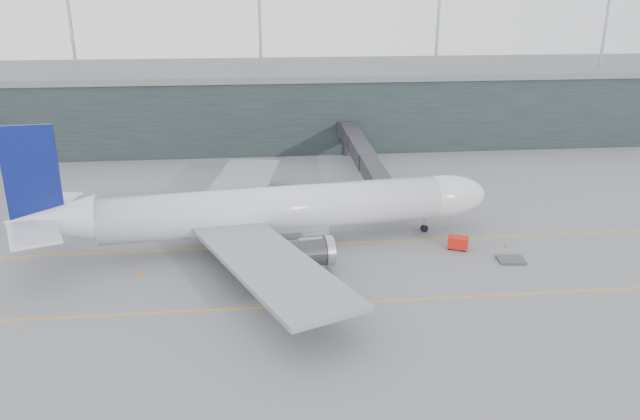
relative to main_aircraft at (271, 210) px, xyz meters
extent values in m
plane|color=slate|center=(-4.94, 3.70, -4.68)|extent=(320.00, 320.00, 0.00)
cube|color=orange|center=(-4.94, -0.30, -4.67)|extent=(160.00, 0.25, 0.02)
cube|color=orange|center=(-4.94, -16.30, -4.67)|extent=(160.00, 0.25, 0.02)
cube|color=orange|center=(0.06, 23.70, -4.67)|extent=(0.25, 60.00, 0.02)
cube|color=black|center=(-4.94, 61.70, 2.32)|extent=(240.00, 35.00, 14.00)
cube|color=slate|center=(-4.94, 61.70, 9.92)|extent=(240.00, 36.00, 1.20)
cylinder|color=#9E9EA3|center=(-34.94, 51.70, 17.32)|extent=(0.60, 0.60, 14.00)
cylinder|color=#9E9EA3|center=(0.06, 51.70, 17.32)|extent=(0.60, 0.60, 14.00)
cylinder|color=#9E9EA3|center=(35.06, 51.70, 17.32)|extent=(0.60, 0.60, 14.00)
cylinder|color=#9E9EA3|center=(70.06, 51.70, 17.32)|extent=(0.60, 0.60, 14.00)
cylinder|color=silver|center=(0.42, 0.05, 0.15)|extent=(42.26, 10.51, 5.65)
ellipsoid|color=silver|center=(22.57, 2.66, 0.15)|extent=(12.43, 6.99, 5.65)
cone|color=silver|center=(-25.35, -2.99, 0.79)|extent=(10.58, 6.55, 5.42)
cube|color=gray|center=(-0.49, -0.06, -2.04)|extent=(15.00, 6.23, 1.82)
cube|color=black|center=(26.01, 3.07, 1.06)|extent=(2.31, 2.95, 0.73)
cube|color=gray|center=(-0.64, -14.29, -0.76)|extent=(17.76, 27.52, 0.50)
cylinder|color=#323236|center=(3.24, -8.33, -2.31)|extent=(6.70, 3.91, 3.19)
cube|color=gray|center=(-3.95, 13.75, -0.76)|extent=(12.35, 27.38, 0.50)
cylinder|color=#323236|center=(1.22, 8.85, -2.31)|extent=(6.70, 3.91, 3.19)
cube|color=navy|center=(-26.71, -3.15, 6.52)|extent=(5.93, 1.14, 10.93)
cube|color=silver|center=(-25.67, -8.07, 1.24)|extent=(7.69, 9.47, 0.32)
cube|color=silver|center=(-26.84, 1.88, 1.24)|extent=(6.14, 8.83, 0.32)
cylinder|color=black|center=(20.31, 2.39, -4.18)|extent=(1.04, 0.48, 1.00)
cylinder|color=#9E9EA3|center=(20.31, 2.39, -3.49)|extent=(0.27, 0.27, 2.37)
cylinder|color=black|center=(-2.69, -4.72, -4.08)|extent=(1.23, 0.59, 1.18)
cylinder|color=black|center=(-3.71, 3.96, -4.08)|extent=(1.23, 0.59, 1.18)
cube|color=#2C2B30|center=(15.20, 3.70, 0.47)|extent=(3.39, 3.79, 2.88)
cube|color=#2C2B30|center=(15.42, 12.24, 0.47)|extent=(2.92, 13.44, 2.57)
cube|color=#2C2B30|center=(15.77, 25.62, 0.47)|extent=(3.17, 13.45, 2.68)
cube|color=#2C2B30|center=(16.11, 39.00, 0.47)|extent=(3.43, 13.46, 2.78)
cylinder|color=#9E9EA3|center=(15.44, 12.96, -2.72)|extent=(0.51, 0.51, 3.91)
cube|color=#323236|center=(15.44, 12.96, -4.32)|extent=(2.10, 1.60, 0.72)
cylinder|color=#2C2B30|center=(15.20, 44.20, 0.47)|extent=(4.12, 4.12, 3.09)
cylinder|color=#2C2B30|center=(15.20, 44.20, -2.82)|extent=(1.85, 1.85, 3.71)
cube|color=red|center=(22.91, -3.76, -3.74)|extent=(2.83, 2.39, 1.42)
cylinder|color=black|center=(21.89, -3.90, -4.46)|extent=(0.47, 0.33, 0.44)
cylinder|color=black|center=(23.49, -4.62, -4.46)|extent=(0.47, 0.33, 0.44)
cylinder|color=black|center=(22.34, -2.90, -4.46)|extent=(0.47, 0.33, 0.44)
cylinder|color=black|center=(23.94, -3.63, -4.46)|extent=(0.47, 0.33, 0.44)
cube|color=#3B3B40|center=(28.09, -7.99, -4.49)|extent=(3.34, 2.80, 0.31)
cube|color=#323236|center=(-11.01, 12.60, -4.54)|extent=(1.96, 1.61, 0.19)
cube|color=#B8BEC5|center=(-11.01, 12.60, -3.70)|extent=(1.58, 1.50, 1.40)
cube|color=#255194|center=(-11.01, 12.60, -2.97)|extent=(1.63, 1.55, 0.07)
cube|color=#323236|center=(-7.41, 14.58, -4.53)|extent=(2.02, 1.65, 0.20)
cube|color=#9DA0A8|center=(-7.41, 14.58, -3.65)|extent=(1.63, 1.53, 1.47)
cube|color=#255194|center=(-7.41, 14.58, -2.88)|extent=(1.68, 1.59, 0.08)
cube|color=#323236|center=(-4.36, 14.94, -4.51)|extent=(2.57, 2.26, 0.22)
cube|color=#B2B7BF|center=(-4.36, 14.94, -3.53)|extent=(2.12, 2.04, 1.64)
cube|color=#255194|center=(-4.36, 14.94, -2.67)|extent=(2.18, 2.11, 0.09)
cone|color=#FD460E|center=(29.20, -3.69, -4.36)|extent=(0.40, 0.40, 0.63)
cone|color=orange|center=(2.15, -14.12, -4.35)|extent=(0.41, 0.41, 0.65)
cone|color=#DE440C|center=(4.88, 16.26, -4.35)|extent=(0.41, 0.41, 0.66)
cone|color=#CA5F0B|center=(-15.09, -6.86, -4.34)|extent=(0.42, 0.42, 0.67)
camera|label=1|loc=(-1.82, -73.05, 25.90)|focal=35.00mm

